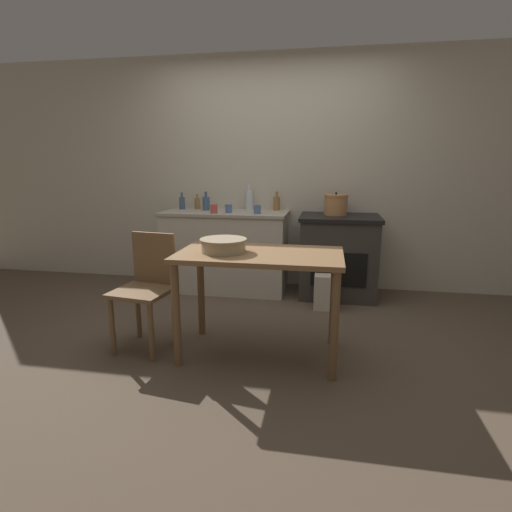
{
  "coord_description": "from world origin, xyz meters",
  "views": [
    {
      "loc": [
        0.62,
        -2.96,
        1.39
      ],
      "look_at": [
        0.0,
        0.5,
        0.57
      ],
      "focal_mm": 28.0,
      "sensor_mm": 36.0,
      "label": 1
    }
  ],
  "objects_px": {
    "work_table": "(260,269)",
    "stove": "(338,256)",
    "bottle_center": "(277,203)",
    "bottle_left": "(197,203)",
    "bottle_center_left": "(206,203)",
    "cup_right": "(214,209)",
    "mixing_bowl_large": "(223,245)",
    "chair": "(147,286)",
    "flour_sack": "(326,292)",
    "cup_mid_right": "(257,209)",
    "bottle_mid_left": "(249,199)",
    "bottle_far_left": "(182,203)",
    "stock_pot": "(336,205)",
    "cup_center_right": "(229,209)"
  },
  "relations": [
    {
      "from": "mixing_bowl_large",
      "to": "cup_mid_right",
      "type": "xyz_separation_m",
      "value": [
        -0.0,
        1.38,
        0.1
      ]
    },
    {
      "from": "cup_mid_right",
      "to": "mixing_bowl_large",
      "type": "bearing_deg",
      "value": -89.97
    },
    {
      "from": "work_table",
      "to": "bottle_center_left",
      "type": "bearing_deg",
      "value": 119.12
    },
    {
      "from": "bottle_mid_left",
      "to": "chair",
      "type": "bearing_deg",
      "value": -104.91
    },
    {
      "from": "work_table",
      "to": "bottle_center",
      "type": "xyz_separation_m",
      "value": [
        -0.1,
        1.7,
        0.3
      ]
    },
    {
      "from": "work_table",
      "to": "stove",
      "type": "bearing_deg",
      "value": 68.51
    },
    {
      "from": "stove",
      "to": "bottle_center_left",
      "type": "relative_size",
      "value": 4.21
    },
    {
      "from": "bottle_mid_left",
      "to": "bottle_left",
      "type": "bearing_deg",
      "value": -177.04
    },
    {
      "from": "bottle_center",
      "to": "cup_right",
      "type": "xyz_separation_m",
      "value": [
        -0.61,
        -0.39,
        -0.03
      ]
    },
    {
      "from": "bottle_far_left",
      "to": "bottle_left",
      "type": "relative_size",
      "value": 1.15
    },
    {
      "from": "bottle_center_left",
      "to": "cup_right",
      "type": "bearing_deg",
      "value": -57.33
    },
    {
      "from": "work_table",
      "to": "flour_sack",
      "type": "xyz_separation_m",
      "value": [
        0.47,
        1.04,
        -0.49
      ]
    },
    {
      "from": "stove",
      "to": "cup_center_right",
      "type": "bearing_deg",
      "value": -174.22
    },
    {
      "from": "bottle_center_left",
      "to": "bottle_left",
      "type": "bearing_deg",
      "value": 138.77
    },
    {
      "from": "stove",
      "to": "bottle_left",
      "type": "xyz_separation_m",
      "value": [
        -1.6,
        0.19,
        0.51
      ]
    },
    {
      "from": "work_table",
      "to": "chair",
      "type": "xyz_separation_m",
      "value": [
        -0.87,
        0.0,
        -0.18
      ]
    },
    {
      "from": "cup_mid_right",
      "to": "stove",
      "type": "bearing_deg",
      "value": 9.17
    },
    {
      "from": "flour_sack",
      "to": "mixing_bowl_large",
      "type": "xyz_separation_m",
      "value": [
        -0.73,
        -1.06,
        0.66
      ]
    },
    {
      "from": "flour_sack",
      "to": "bottle_left",
      "type": "bearing_deg",
      "value": 156.33
    },
    {
      "from": "mixing_bowl_large",
      "to": "bottle_mid_left",
      "type": "height_order",
      "value": "bottle_mid_left"
    },
    {
      "from": "bottle_left",
      "to": "cup_mid_right",
      "type": "height_order",
      "value": "bottle_left"
    },
    {
      "from": "flour_sack",
      "to": "bottle_mid_left",
      "type": "height_order",
      "value": "bottle_mid_left"
    },
    {
      "from": "work_table",
      "to": "mixing_bowl_large",
      "type": "bearing_deg",
      "value": -174.83
    },
    {
      "from": "stove",
      "to": "bottle_center",
      "type": "bearing_deg",
      "value": 163.71
    },
    {
      "from": "flour_sack",
      "to": "stock_pot",
      "type": "xyz_separation_m",
      "value": [
        0.07,
        0.52,
        0.8
      ]
    },
    {
      "from": "mixing_bowl_large",
      "to": "bottle_center",
      "type": "height_order",
      "value": "bottle_center"
    },
    {
      "from": "stove",
      "to": "bottle_center_left",
      "type": "xyz_separation_m",
      "value": [
        -1.46,
        0.06,
        0.53
      ]
    },
    {
      "from": "bottle_center_left",
      "to": "stove",
      "type": "bearing_deg",
      "value": -2.54
    },
    {
      "from": "flour_sack",
      "to": "cup_mid_right",
      "type": "xyz_separation_m",
      "value": [
        -0.73,
        0.32,
        0.75
      ]
    },
    {
      "from": "stock_pot",
      "to": "bottle_left",
      "type": "bearing_deg",
      "value": 175.04
    },
    {
      "from": "bottle_mid_left",
      "to": "cup_mid_right",
      "type": "xyz_separation_m",
      "value": [
        0.15,
        -0.36,
        -0.07
      ]
    },
    {
      "from": "bottle_mid_left",
      "to": "bottle_center_left",
      "type": "height_order",
      "value": "bottle_mid_left"
    },
    {
      "from": "stove",
      "to": "bottle_far_left",
      "type": "xyz_separation_m",
      "value": [
        -1.76,
        0.12,
        0.52
      ]
    },
    {
      "from": "stove",
      "to": "stock_pot",
      "type": "bearing_deg",
      "value": 130.94
    },
    {
      "from": "bottle_far_left",
      "to": "cup_center_right",
      "type": "distance_m",
      "value": 0.65
    },
    {
      "from": "cup_center_right",
      "to": "bottle_mid_left",
      "type": "bearing_deg",
      "value": 65.42
    },
    {
      "from": "cup_right",
      "to": "cup_mid_right",
      "type": "bearing_deg",
      "value": 6.0
    },
    {
      "from": "bottle_center",
      "to": "bottle_left",
      "type": "bearing_deg",
      "value": -179.3
    },
    {
      "from": "stock_pot",
      "to": "bottle_mid_left",
      "type": "relative_size",
      "value": 0.86
    },
    {
      "from": "work_table",
      "to": "flour_sack",
      "type": "distance_m",
      "value": 1.24
    },
    {
      "from": "bottle_center_left",
      "to": "flour_sack",
      "type": "bearing_deg",
      "value": -21.39
    },
    {
      "from": "bottle_left",
      "to": "cup_center_right",
      "type": "bearing_deg",
      "value": -34.58
    },
    {
      "from": "chair",
      "to": "cup_right",
      "type": "height_order",
      "value": "cup_right"
    },
    {
      "from": "bottle_mid_left",
      "to": "bottle_center_left",
      "type": "bearing_deg",
      "value": -161.1
    },
    {
      "from": "stove",
      "to": "mixing_bowl_large",
      "type": "xyz_separation_m",
      "value": [
        -0.85,
        -1.52,
        0.4
      ]
    },
    {
      "from": "mixing_bowl_large",
      "to": "cup_right",
      "type": "distance_m",
      "value": 1.42
    },
    {
      "from": "stove",
      "to": "work_table",
      "type": "height_order",
      "value": "stove"
    },
    {
      "from": "chair",
      "to": "flour_sack",
      "type": "xyz_separation_m",
      "value": [
        1.34,
        1.03,
        -0.31
      ]
    },
    {
      "from": "work_table",
      "to": "bottle_far_left",
      "type": "xyz_separation_m",
      "value": [
        -1.17,
        1.62,
        0.3
      ]
    },
    {
      "from": "mixing_bowl_large",
      "to": "bottle_center",
      "type": "distance_m",
      "value": 1.74
    }
  ]
}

